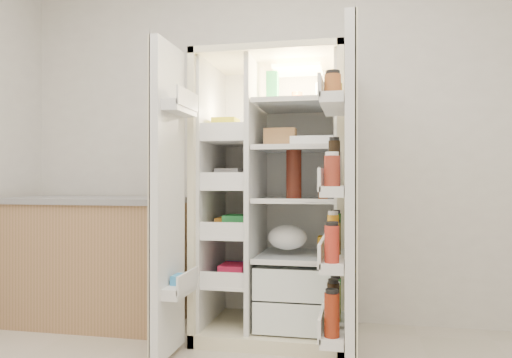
# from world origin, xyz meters

# --- Properties ---
(wall_back) EXTENTS (4.00, 0.02, 2.70)m
(wall_back) POSITION_xyz_m (0.00, 2.00, 1.35)
(wall_back) COLOR silver
(wall_back) RESTS_ON floor
(refrigerator) EXTENTS (0.92, 0.70, 1.80)m
(refrigerator) POSITION_xyz_m (-0.01, 1.65, 0.74)
(refrigerator) COLOR beige
(refrigerator) RESTS_ON floor
(freezer_door) EXTENTS (0.15, 0.40, 1.72)m
(freezer_door) POSITION_xyz_m (-0.53, 1.05, 0.89)
(freezer_door) COLOR silver
(freezer_door) RESTS_ON floor
(fridge_door) EXTENTS (0.17, 0.58, 1.72)m
(fridge_door) POSITION_xyz_m (0.45, 0.96, 0.87)
(fridge_door) COLOR silver
(fridge_door) RESTS_ON floor
(kitchen_counter) EXTENTS (1.21, 0.65, 0.88)m
(kitchen_counter) POSITION_xyz_m (-1.30, 1.65, 0.44)
(kitchen_counter) COLOR #A27751
(kitchen_counter) RESTS_ON floor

